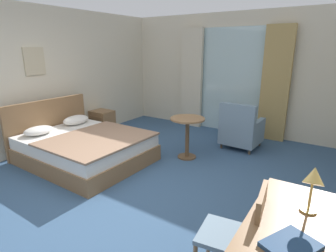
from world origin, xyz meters
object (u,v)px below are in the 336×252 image
Objects in this scene: nightstand at (103,122)px; closed_book at (291,246)px; armchair_by_window at (241,130)px; bed at (83,146)px; round_cafe_table at (187,129)px; framed_picture at (34,61)px; desk_lamp at (314,180)px; desk_chair at (240,233)px; writing_desk at (287,243)px.

closed_book is at bearing -30.41° from nightstand.
nightstand is 3.06m from armchair_by_window.
bed is 3.94× the size of nightstand.
framed_picture reaches higher than round_cafe_table.
framed_picture is (-2.56, -1.12, 1.13)m from round_cafe_table.
round_cafe_table reaches higher than nightstand.
bed is at bearing -133.92° from armchair_by_window.
armchair_by_window is at bearing 138.74° from closed_book.
desk_lamp is at bearing -14.30° from bed.
bed is 3.76m from desk_lamp.
bed is at bearing 0.11° from framed_picture.
nightstand is at bearing 175.03° from closed_book.
framed_picture is at bearing -179.89° from bed.
bed is 3.30m from desk_chair.
round_cafe_table is at bearing -4.36° from nightstand.
writing_desk is at bearing -18.87° from desk_chair.
framed_picture is (-4.70, 0.91, 0.63)m from desk_lamp.
closed_book is at bearing -66.71° from armchair_by_window.
armchair_by_window is 1.20m from round_cafe_table.
round_cafe_table is (-1.70, 2.15, 0.03)m from desk_chair.
armchair_by_window is (2.94, 0.83, 0.09)m from nightstand.
round_cafe_table is 3.02m from framed_picture.
round_cafe_table is 1.50× the size of framed_picture.
bed is 2.95m from armchair_by_window.
round_cafe_table is at bearing -121.69° from armchair_by_window.
bed is 1.80m from framed_picture.
framed_picture is at bearing 166.49° from desk_chair.
bed reaches higher than writing_desk.
writing_desk is 3.01× the size of framed_picture.
nightstand is at bearing 150.01° from desk_chair.
nightstand is at bearing -164.25° from armchair_by_window.
nightstand is 1.25× the size of desk_lamp.
writing_desk is 1.63× the size of desk_chair.
writing_desk is 4.56× the size of closed_book.
writing_desk is (3.48, -1.15, 0.38)m from bed.
bed is 2.29× the size of armchair_by_window.
desk_lamp reaches higher than desk_chair.
desk_lamp reaches higher than nightstand.
bed is 1.42× the size of writing_desk.
armchair_by_window reaches higher than desk_chair.
desk_lamp reaches higher than bed.
framed_picture is (-0.24, -1.30, 1.40)m from nightstand.
bed is 1.83m from round_cafe_table.
round_cafe_table is at bearing 38.13° from bed.
desk_chair is (3.13, -1.03, 0.24)m from bed.
nightstand is 0.58× the size of armchair_by_window.
round_cafe_table is at bearing 132.21° from writing_desk.
framed_picture is at bearing -146.22° from armchair_by_window.
framed_picture is at bearing -170.09° from closed_book.
desk_lamp is 3.46m from armchair_by_window.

